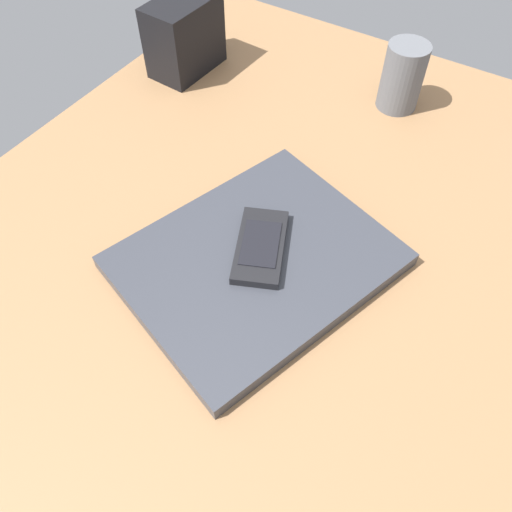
# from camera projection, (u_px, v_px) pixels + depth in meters

# --- Properties ---
(desk_surface) EXTENTS (1.20, 0.80, 0.03)m
(desk_surface) POSITION_uv_depth(u_px,v_px,m) (224.00, 282.00, 0.65)
(desk_surface) COLOR olive
(desk_surface) RESTS_ON ground
(laptop_closed) EXTENTS (0.37, 0.33, 0.02)m
(laptop_closed) POSITION_uv_depth(u_px,v_px,m) (256.00, 261.00, 0.64)
(laptop_closed) COLOR #33353D
(laptop_closed) RESTS_ON desk_surface
(cell_phone_on_laptop) EXTENTS (0.13, 0.10, 0.01)m
(cell_phone_on_laptop) POSITION_uv_depth(u_px,v_px,m) (260.00, 246.00, 0.63)
(cell_phone_on_laptop) COLOR black
(cell_phone_on_laptop) RESTS_ON laptop_closed
(pen_cup) EXTENTS (0.06, 0.06, 0.10)m
(pen_cup) POSITION_uv_depth(u_px,v_px,m) (402.00, 77.00, 0.80)
(pen_cup) COLOR #595B60
(pen_cup) RESTS_ON desk_surface
(desk_organizer) EXTENTS (0.13, 0.08, 0.12)m
(desk_organizer) POSITION_uv_depth(u_px,v_px,m) (184.00, 36.00, 0.86)
(desk_organizer) COLOR black
(desk_organizer) RESTS_ON desk_surface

